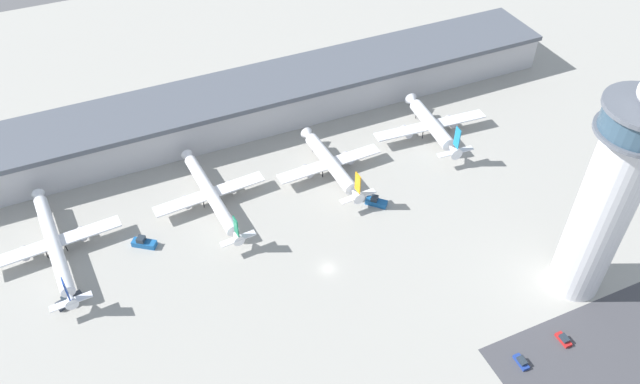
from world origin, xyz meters
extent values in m
plane|color=#9E9B93|center=(0.00, 0.00, 0.00)|extent=(1000.00, 1000.00, 0.00)
cube|color=#B2B2B7|center=(0.00, 70.00, 6.03)|extent=(223.21, 22.00, 12.07)
cube|color=#4C515B|center=(0.00, 70.00, 12.87)|extent=(223.21, 25.00, 1.60)
cylinder|color=silver|center=(55.22, -29.58, 24.00)|extent=(12.52, 12.52, 48.00)
cylinder|color=#565B66|center=(55.22, -29.58, 48.40)|extent=(17.34, 17.34, 0.80)
cylinder|color=silver|center=(-64.05, 33.92, 4.32)|extent=(6.45, 37.14, 3.60)
cone|color=silver|center=(-65.61, 53.96, 4.32)|extent=(3.84, 3.51, 3.60)
cone|color=silver|center=(-62.46, 13.33, 4.32)|extent=(3.57, 4.56, 3.24)
cube|color=silver|center=(-64.11, 34.65, 3.69)|extent=(35.57, 7.12, 0.44)
cylinder|color=#A8A8B2|center=(-71.59, 35.08, 2.60)|extent=(2.28, 4.11, 1.98)
cylinder|color=#A8A8B2|center=(-56.79, 36.22, 2.60)|extent=(2.28, 4.11, 1.98)
cube|color=navy|center=(-62.39, 12.47, 9.00)|extent=(0.52, 2.81, 5.77)
cube|color=silver|center=(-62.36, 12.07, 4.68)|extent=(10.22, 2.77, 0.24)
cylinder|color=black|center=(-65.39, 51.15, 1.26)|extent=(0.28, 0.28, 2.52)
cylinder|color=black|center=(-61.53, 34.05, 1.26)|extent=(0.28, 0.28, 2.52)
cylinder|color=black|center=(-66.56, 33.66, 1.26)|extent=(0.28, 0.28, 2.52)
cylinder|color=white|center=(-20.70, 35.81, 4.22)|extent=(6.14, 34.10, 3.52)
cone|color=white|center=(-22.14, 54.30, 4.22)|extent=(3.76, 3.43, 3.52)
cone|color=white|center=(-19.22, 16.79, 4.22)|extent=(3.49, 4.46, 3.17)
cube|color=white|center=(-20.76, 36.49, 3.60)|extent=(33.09, 6.94, 0.44)
cylinder|color=#A8A8B2|center=(-27.71, 36.95, 2.54)|extent=(2.23, 4.01, 1.94)
cylinder|color=#A8A8B2|center=(-13.96, 38.02, 2.54)|extent=(2.23, 4.01, 1.94)
cube|color=#14704C|center=(-19.16, 15.95, 8.80)|extent=(0.52, 2.81, 5.63)
cube|color=white|center=(-19.13, 15.55, 4.57)|extent=(9.98, 2.76, 0.24)
cylinder|color=black|center=(-21.93, 51.52, 1.23)|extent=(0.28, 0.28, 2.46)
cylinder|color=black|center=(-18.24, 35.88, 1.23)|extent=(0.28, 0.28, 2.46)
cylinder|color=black|center=(-23.15, 35.50, 1.23)|extent=(0.28, 0.28, 2.46)
cylinder|color=white|center=(16.31, 34.22, 4.32)|extent=(5.16, 26.71, 3.91)
cone|color=white|center=(15.61, 49.24, 4.32)|extent=(4.07, 3.70, 3.91)
cone|color=white|center=(17.05, 18.61, 4.32)|extent=(3.74, 4.86, 3.52)
cube|color=white|center=(16.29, 34.75, 3.64)|extent=(33.49, 5.96, 0.44)
cylinder|color=#A8A8B2|center=(9.25, 35.42, 2.46)|extent=(2.35, 4.40, 2.15)
cylinder|color=#A8A8B2|center=(23.23, 36.08, 2.46)|extent=(2.35, 4.40, 2.15)
cube|color=orange|center=(17.09, 17.67, 9.41)|extent=(0.43, 2.81, 6.26)
cube|color=white|center=(17.11, 17.27, 4.72)|extent=(11.04, 2.51, 0.24)
cylinder|color=black|center=(15.75, 46.29, 1.18)|extent=(0.28, 0.28, 2.37)
cylinder|color=black|center=(19.06, 34.08, 1.18)|extent=(0.28, 0.28, 2.37)
cylinder|color=black|center=(13.59, 33.82, 1.18)|extent=(0.28, 0.28, 2.37)
cylinder|color=silver|center=(54.14, 38.07, 4.79)|extent=(5.85, 23.48, 4.23)
cone|color=silver|center=(55.08, 51.56, 4.79)|extent=(4.49, 4.10, 4.23)
cone|color=silver|center=(53.14, 23.94, 4.79)|extent=(4.16, 5.33, 3.81)
cube|color=silver|center=(54.17, 38.53, 4.05)|extent=(38.89, 7.10, 0.44)
cylinder|color=#A8A8B2|center=(46.14, 40.10, 2.77)|extent=(2.65, 4.81, 2.33)
cylinder|color=#A8A8B2|center=(62.34, 38.96, 2.77)|extent=(2.65, 4.81, 2.33)
cube|color=#197FB2|center=(53.07, 22.93, 10.29)|extent=(0.50, 2.81, 6.77)
cube|color=silver|center=(53.05, 22.53, 5.21)|extent=(11.97, 2.83, 0.24)
cylinder|color=black|center=(54.87, 48.47, 1.34)|extent=(0.28, 0.28, 2.67)
cylinder|color=black|center=(57.07, 37.53, 1.34)|extent=(0.28, 0.28, 2.67)
cylinder|color=black|center=(51.16, 37.94, 1.34)|extent=(0.28, 0.28, 2.67)
cube|color=black|center=(-42.10, 27.55, 0.06)|extent=(5.87, 5.14, 0.12)
cube|color=#195699|center=(-42.10, 27.55, 0.82)|extent=(6.78, 5.83, 1.65)
cube|color=#232D38|center=(-42.63, 27.93, 2.32)|extent=(2.87, 2.92, 1.35)
cube|color=black|center=(-63.14, 16.04, 0.06)|extent=(5.95, 3.81, 0.12)
cube|color=#2D333D|center=(-63.14, 16.04, 0.68)|extent=(6.98, 4.21, 1.36)
cube|color=#232D38|center=(-63.77, 15.85, 1.92)|extent=(2.50, 2.59, 1.11)
cube|color=black|center=(22.86, 16.43, 0.06)|extent=(5.38, 5.38, 0.12)
cube|color=#195699|center=(22.86, 16.43, 0.76)|extent=(6.15, 6.15, 1.53)
cube|color=#232D38|center=(22.42, 16.87, 2.15)|extent=(2.86, 2.86, 1.25)
cube|color=black|center=(28.66, -43.50, 0.06)|extent=(1.72, 3.53, 0.12)
cube|color=navy|center=(28.66, -43.50, 0.42)|extent=(1.80, 4.19, 0.83)
cube|color=#232D38|center=(28.66, -43.60, 1.17)|extent=(1.56, 2.32, 0.68)
cube|color=black|center=(41.50, -42.61, 0.06)|extent=(1.76, 3.47, 0.12)
cube|color=red|center=(41.50, -42.61, 0.41)|extent=(1.84, 4.13, 0.82)
cube|color=#232D38|center=(41.50, -42.71, 1.15)|extent=(1.61, 2.28, 0.67)
camera|label=1|loc=(-44.94, -96.18, 125.40)|focal=35.00mm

